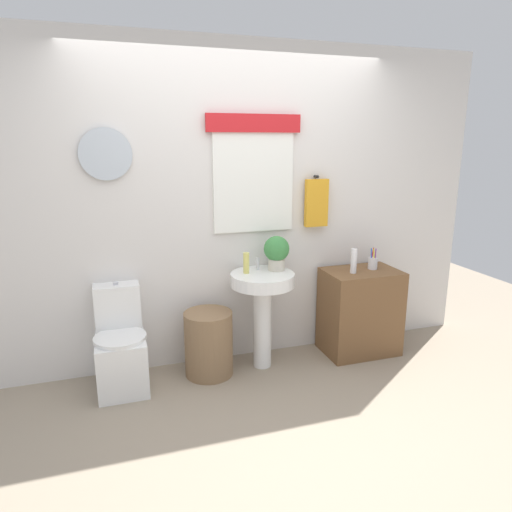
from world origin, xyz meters
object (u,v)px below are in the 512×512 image
(toilet, at_px, (121,349))
(toothbrush_cup, at_px, (373,263))
(laundry_hamper, at_px, (209,343))
(potted_plant, at_px, (277,251))
(soap_bottle, at_px, (246,263))
(wooden_cabinet, at_px, (360,311))
(lotion_bottle, at_px, (354,261))
(pedestal_sink, at_px, (262,297))

(toilet, xyz_separation_m, toothbrush_cup, (2.14, -0.01, 0.50))
(toilet, relative_size, laundry_hamper, 1.51)
(toilet, distance_m, toothbrush_cup, 2.20)
(toilet, bearing_deg, potted_plant, 1.17)
(soap_bottle, bearing_deg, wooden_cabinet, -2.79)
(wooden_cabinet, distance_m, toothbrush_cup, 0.44)
(lotion_bottle, distance_m, toothbrush_cup, 0.24)
(toilet, relative_size, pedestal_sink, 0.98)
(pedestal_sink, relative_size, soap_bottle, 4.80)
(wooden_cabinet, bearing_deg, lotion_bottle, -160.27)
(toilet, bearing_deg, lotion_bottle, -2.22)
(toilet, height_order, lotion_bottle, lotion_bottle)
(wooden_cabinet, xyz_separation_m, potted_plant, (-0.77, 0.06, 0.59))
(potted_plant, bearing_deg, lotion_bottle, -8.67)
(toilet, relative_size, toothbrush_cup, 4.26)
(wooden_cabinet, bearing_deg, potted_plant, 175.53)
(wooden_cabinet, bearing_deg, laundry_hamper, 180.00)
(wooden_cabinet, relative_size, potted_plant, 2.64)
(pedestal_sink, height_order, potted_plant, potted_plant)
(pedestal_sink, xyz_separation_m, potted_plant, (0.14, 0.06, 0.36))
(laundry_hamper, relative_size, toothbrush_cup, 2.83)
(toothbrush_cup, bearing_deg, soap_bottle, 178.48)
(pedestal_sink, bearing_deg, laundry_hamper, 180.00)
(potted_plant, xyz_separation_m, lotion_bottle, (0.66, -0.10, -0.11))
(soap_bottle, distance_m, lotion_bottle, 0.92)
(laundry_hamper, relative_size, potted_plant, 1.85)
(toothbrush_cup, bearing_deg, pedestal_sink, -178.89)
(laundry_hamper, bearing_deg, wooden_cabinet, 0.00)
(toilet, height_order, potted_plant, potted_plant)
(pedestal_sink, distance_m, lotion_bottle, 0.83)
(potted_plant, bearing_deg, soap_bottle, -177.80)
(soap_bottle, height_order, lotion_bottle, soap_bottle)
(laundry_hamper, height_order, soap_bottle, soap_bottle)
(wooden_cabinet, bearing_deg, pedestal_sink, 180.00)
(laundry_hamper, xyz_separation_m, soap_bottle, (0.33, 0.05, 0.63))
(toilet, relative_size, lotion_bottle, 3.76)
(toilet, bearing_deg, soap_bottle, 0.90)
(pedestal_sink, relative_size, wooden_cabinet, 1.07)
(pedestal_sink, bearing_deg, potted_plant, 23.20)
(lotion_bottle, height_order, toothbrush_cup, lotion_bottle)
(pedestal_sink, xyz_separation_m, soap_bottle, (-0.12, 0.05, 0.28))
(toilet, xyz_separation_m, laundry_hamper, (0.67, -0.03, -0.04))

